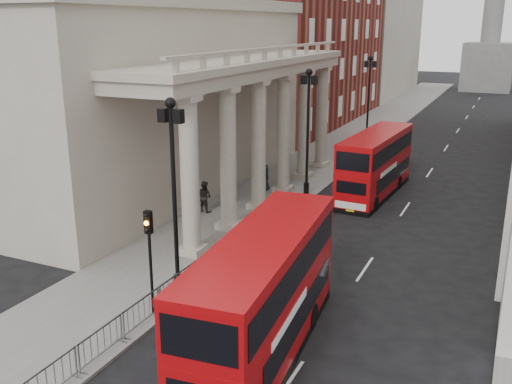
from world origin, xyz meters
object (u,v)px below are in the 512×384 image
Objects in this scene: lamp_post_south at (174,185)px; traffic_light at (149,244)px; pedestrian_b at (205,196)px; lamp_post_mid at (308,124)px; pedestrian_c at (265,177)px; bus_far at (376,163)px; lamp_post_north at (369,96)px; pedestrian_a at (226,194)px; bus_near at (264,295)px.

lamp_post_south is 2.71m from traffic_light.
pedestrian_b is (-4.49, 12.01, -2.03)m from traffic_light.
pedestrian_b is at bearing -126.18° from lamp_post_mid.
pedestrian_c is (-2.99, 15.89, -3.88)m from lamp_post_south.
pedestrian_b reaches higher than pedestrian_c.
lamp_post_south reaches higher than bus_far.
lamp_post_south reaches higher than pedestrian_b.
lamp_post_north is 21.28m from pedestrian_a.
lamp_post_south is at bearing -90.00° from lamp_post_north.
lamp_post_mid is at bearing 18.19° from pedestrian_a.
bus_near is 20.34m from pedestrian_c.
lamp_post_north is at bearing 109.78° from bus_far.
traffic_light is 5.19m from bus_near.
pedestrian_a is (-3.80, 13.44, -2.17)m from traffic_light.
lamp_post_mid is 0.84× the size of bus_far.
pedestrian_b is (-4.39, -22.01, -3.83)m from lamp_post_north.
lamp_post_mid is at bearing -115.57° from pedestrian_b.
bus_far is 5.48× the size of pedestrian_c.
lamp_post_mid is at bearing 90.32° from traffic_light.
lamp_post_mid is at bearing 30.47° from pedestrian_c.
pedestrian_b reaches higher than pedestrian_a.
lamp_post_north is at bearing 90.00° from lamp_post_mid.
pedestrian_b is (-0.69, -1.43, 0.15)m from pedestrian_a.
pedestrian_b is 6.06m from pedestrian_c.
lamp_post_mid is 4.59× the size of pedestrian_c.
pedestrian_c is (1.40, 5.90, -0.05)m from pedestrian_b.
bus_near reaches higher than bus_far.
bus_far is 6.11× the size of pedestrian_a.
bus_near is 6.47× the size of pedestrian_a.
lamp_post_mid is 1.93× the size of traffic_light.
pedestrian_c is (0.71, 4.47, 0.09)m from pedestrian_a.
bus_far is (-1.13, 20.93, -0.12)m from bus_near.
pedestrian_a is (-3.70, 11.42, -3.98)m from lamp_post_south.
bus_far is (4.06, -13.75, -2.69)m from lamp_post_north.
lamp_post_mid reaches higher than traffic_light.
bus_far is at bearing 87.78° from bus_near.
bus_far is at bearing 8.48° from pedestrian_a.
lamp_post_mid reaches higher than pedestrian_c.
pedestrian_a is at bearing -128.97° from lamp_post_mid.
lamp_post_south reaches higher than pedestrian_a.
traffic_light is 0.41× the size of bus_near.
traffic_light is 0.43× the size of bus_far.
bus_near is at bearing -7.44° from traffic_light.
bus_far is at bearing 28.96° from lamp_post_mid.
lamp_post_north is 14.59m from bus_far.
bus_far is at bearing 78.94° from traffic_light.
pedestrian_b is at bearing -101.29° from lamp_post_north.
bus_near is at bearing -83.56° from bus_far.
lamp_post_mid is 0.79× the size of bus_near.
pedestrian_a is 1.59m from pedestrian_b.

